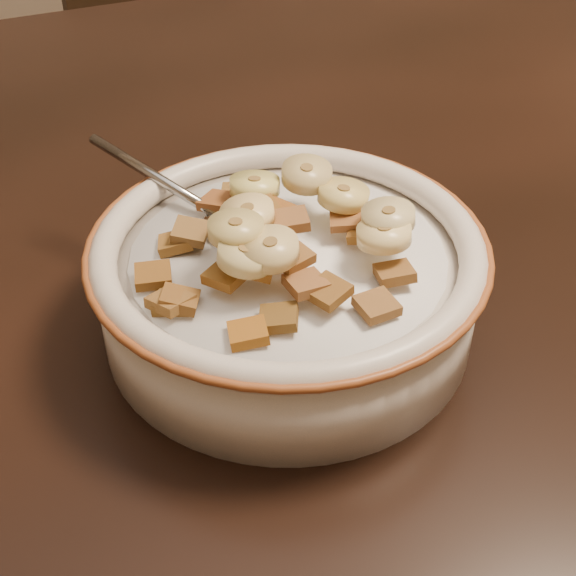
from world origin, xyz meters
name	(u,v)px	position (x,y,z in m)	size (l,w,h in m)	color
table	(455,159)	(0.00, 0.00, 0.73)	(1.40, 0.90, 0.04)	black
chair	(216,135)	(0.02, 0.67, 0.42)	(0.38, 0.38, 0.85)	black
cereal_bowl	(288,292)	(-0.24, -0.16, 0.78)	(0.23, 0.23, 0.05)	beige
milk	(288,256)	(-0.24, -0.16, 0.80)	(0.19, 0.19, 0.00)	white
spoon	(241,229)	(-0.25, -0.12, 0.81)	(0.04, 0.05, 0.01)	gray
cereal_square_0	(263,228)	(-0.25, -0.15, 0.83)	(0.02, 0.02, 0.01)	brown
cereal_square_1	(226,275)	(-0.28, -0.17, 0.82)	(0.02, 0.02, 0.01)	brown
cereal_square_2	(291,256)	(-0.25, -0.18, 0.82)	(0.02, 0.02, 0.01)	brown
cereal_square_3	(263,211)	(-0.25, -0.14, 0.83)	(0.02, 0.02, 0.01)	brown
cereal_square_4	(171,301)	(-0.32, -0.17, 0.81)	(0.02, 0.02, 0.01)	brown
cereal_square_5	(306,284)	(-0.25, -0.20, 0.82)	(0.02, 0.02, 0.01)	brown
cereal_square_6	(248,333)	(-0.29, -0.21, 0.81)	(0.02, 0.02, 0.01)	brown
cereal_square_7	(237,194)	(-0.24, -0.09, 0.81)	(0.02, 0.02, 0.01)	olive
cereal_square_8	(179,299)	(-0.31, -0.18, 0.81)	(0.02, 0.02, 0.01)	brown
cereal_square_9	(190,232)	(-0.29, -0.12, 0.82)	(0.02, 0.02, 0.01)	brown
cereal_square_10	(176,242)	(-0.30, -0.12, 0.81)	(0.02, 0.02, 0.01)	olive
cereal_square_11	(174,302)	(-0.31, -0.17, 0.81)	(0.02, 0.02, 0.01)	brown
cereal_square_12	(377,306)	(-0.22, -0.22, 0.81)	(0.02, 0.02, 0.01)	olive
cereal_square_13	(279,318)	(-0.27, -0.21, 0.81)	(0.02, 0.02, 0.01)	brown
cereal_square_14	(261,229)	(-0.25, -0.15, 0.82)	(0.02, 0.02, 0.01)	brown
cereal_square_15	(253,200)	(-0.24, -0.11, 0.82)	(0.02, 0.02, 0.01)	brown
cereal_square_16	(218,201)	(-0.26, -0.10, 0.81)	(0.02, 0.02, 0.01)	brown
cereal_square_17	(395,273)	(-0.20, -0.21, 0.81)	(0.02, 0.02, 0.01)	brown
cereal_square_18	(328,291)	(-0.24, -0.21, 0.82)	(0.02, 0.02, 0.01)	brown
cereal_square_19	(153,275)	(-0.32, -0.15, 0.81)	(0.02, 0.02, 0.01)	brown
cereal_square_20	(347,217)	(-0.20, -0.15, 0.82)	(0.02, 0.02, 0.01)	#9C5B2A
cereal_square_21	(366,230)	(-0.19, -0.17, 0.82)	(0.02, 0.02, 0.01)	#9A5C2C
cereal_square_22	(255,267)	(-0.27, -0.18, 0.82)	(0.02, 0.02, 0.01)	#885C17
cereal_square_23	(273,210)	(-0.24, -0.13, 0.82)	(0.02, 0.02, 0.01)	brown
cereal_square_24	(291,220)	(-0.24, -0.16, 0.83)	(0.02, 0.02, 0.01)	brown
banana_slice_0	(255,186)	(-0.24, -0.11, 0.83)	(0.03, 0.03, 0.01)	#E8D973
banana_slice_1	(246,256)	(-0.27, -0.18, 0.83)	(0.03, 0.03, 0.01)	#D6C17B
banana_slice_2	(388,217)	(-0.19, -0.18, 0.83)	(0.03, 0.03, 0.01)	beige
banana_slice_3	(248,214)	(-0.26, -0.15, 0.83)	(0.03, 0.03, 0.01)	#FBD27E
banana_slice_4	(271,249)	(-0.26, -0.18, 0.83)	(0.03, 0.03, 0.01)	tan
banana_slice_5	(307,174)	(-0.21, -0.12, 0.83)	(0.03, 0.03, 0.01)	#C7B586
banana_slice_6	(343,195)	(-0.19, -0.14, 0.83)	(0.03, 0.03, 0.01)	#FFE07A
banana_slice_7	(384,235)	(-0.19, -0.19, 0.83)	(0.03, 0.03, 0.01)	#FFE187
banana_slice_8	(236,229)	(-0.27, -0.16, 0.84)	(0.03, 0.03, 0.01)	tan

